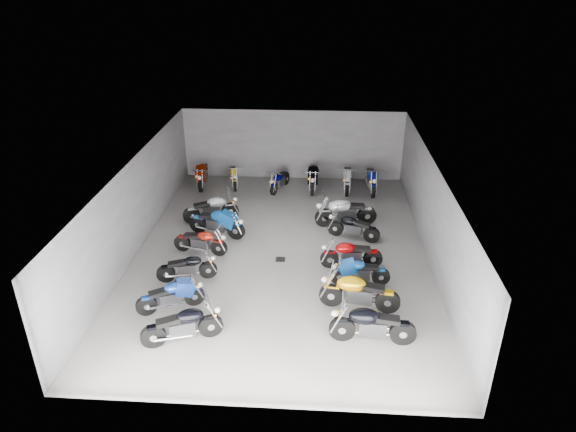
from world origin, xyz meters
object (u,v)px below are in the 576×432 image
at_px(motorcycle_left_f, 212,209).
at_px(motorcycle_back_e, 347,178).
at_px(motorcycle_back_f, 372,179).
at_px(motorcycle_left_e, 217,223).
at_px(motorcycle_back_c, 280,180).
at_px(motorcycle_left_a, 183,325).
at_px(motorcycle_left_b, 171,296).
at_px(motorcycle_right_f, 345,212).
at_px(motorcycle_right_a, 372,325).
at_px(motorcycle_back_a, 203,174).
at_px(drain_grate, 280,259).
at_px(motorcycle_right_c, 360,272).
at_px(motorcycle_back_b, 234,176).
at_px(motorcycle_back_d, 313,176).
at_px(motorcycle_right_e, 353,227).
at_px(motorcycle_left_d, 201,241).
at_px(motorcycle_right_d, 351,254).
at_px(motorcycle_right_b, 358,292).
at_px(motorcycle_left_c, 188,267).

bearing_deg(motorcycle_left_f, motorcycle_back_e, 103.51).
distance_m(motorcycle_back_e, motorcycle_back_f, 1.05).
relative_size(motorcycle_left_e, motorcycle_back_c, 1.19).
xyz_separation_m(motorcycle_left_a, motorcycle_back_c, (1.73, 10.33, -0.07)).
bearing_deg(motorcycle_left_b, motorcycle_back_f, 121.07).
xyz_separation_m(motorcycle_left_f, motorcycle_right_f, (5.15, -0.07, 0.05)).
height_order(motorcycle_right_a, motorcycle_back_f, motorcycle_right_a).
height_order(motorcycle_back_a, motorcycle_back_e, same).
height_order(drain_grate, motorcycle_right_c, motorcycle_right_c).
relative_size(motorcycle_left_f, motorcycle_back_b, 1.07).
height_order(motorcycle_left_f, motorcycle_back_c, motorcycle_left_f).
bearing_deg(motorcycle_right_a, motorcycle_left_f, 41.47).
bearing_deg(motorcycle_back_b, motorcycle_back_c, 157.39).
bearing_deg(motorcycle_back_d, motorcycle_left_e, 55.09).
height_order(drain_grate, motorcycle_right_f, motorcycle_right_f).
height_order(motorcycle_left_f, motorcycle_right_f, motorcycle_right_f).
distance_m(motorcycle_right_e, motorcycle_back_f, 4.61).
relative_size(drain_grate, motorcycle_back_d, 0.13).
xyz_separation_m(motorcycle_left_d, motorcycle_right_d, (5.10, -0.60, 0.03)).
distance_m(motorcycle_right_c, motorcycle_right_f, 4.05).
xyz_separation_m(motorcycle_back_e, motorcycle_back_f, (1.05, -0.09, 0.00)).
relative_size(motorcycle_left_b, motorcycle_left_e, 0.86).
distance_m(motorcycle_right_a, motorcycle_right_d, 3.75).
height_order(motorcycle_right_b, motorcycle_right_f, motorcycle_right_f).
xyz_separation_m(motorcycle_left_c, motorcycle_back_d, (3.81, 7.67, 0.11)).
height_order(motorcycle_left_e, motorcycle_right_b, motorcycle_right_b).
distance_m(motorcycle_left_b, motorcycle_back_e, 10.69).
relative_size(motorcycle_right_f, motorcycle_back_b, 1.22).
bearing_deg(motorcycle_right_a, motorcycle_back_d, 11.62).
height_order(motorcycle_right_b, motorcycle_back_f, motorcycle_right_b).
bearing_deg(motorcycle_right_d, motorcycle_right_a, -179.67).
xyz_separation_m(motorcycle_right_b, motorcycle_right_c, (0.12, 1.28, -0.11)).
bearing_deg(motorcycle_left_f, motorcycle_left_a, -13.96).
height_order(drain_grate, motorcycle_left_a, motorcycle_left_a).
relative_size(motorcycle_right_f, motorcycle_back_f, 1.05).
distance_m(motorcycle_right_b, motorcycle_back_c, 9.09).
xyz_separation_m(drain_grate, motorcycle_right_e, (2.51, 1.64, 0.46)).
distance_m(motorcycle_right_d, motorcycle_back_f, 6.58).
xyz_separation_m(motorcycle_left_a, motorcycle_right_b, (4.68, 1.73, 0.04)).
bearing_deg(motorcycle_left_a, motorcycle_right_c, 101.59).
height_order(motorcycle_back_b, motorcycle_back_d, motorcycle_back_d).
relative_size(motorcycle_left_b, motorcycle_back_e, 0.83).
relative_size(motorcycle_right_e, motorcycle_back_b, 0.97).
distance_m(motorcycle_right_f, motorcycle_back_f, 3.67).
height_order(motorcycle_left_f, motorcycle_right_c, motorcycle_left_f).
height_order(motorcycle_back_d, motorcycle_back_f, motorcycle_back_d).
height_order(motorcycle_left_b, motorcycle_right_b, motorcycle_right_b).
height_order(motorcycle_left_a, motorcycle_back_c, motorcycle_left_a).
bearing_deg(motorcycle_back_c, motorcycle_right_b, 128.14).
bearing_deg(motorcycle_right_f, motorcycle_back_d, 9.51).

